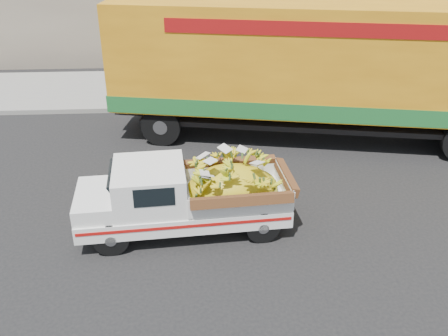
{
  "coord_description": "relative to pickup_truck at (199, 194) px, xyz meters",
  "views": [
    {
      "loc": [
        -1.4,
        -8.83,
        5.93
      ],
      "look_at": [
        -0.87,
        0.49,
        1.03
      ],
      "focal_mm": 40.0,
      "sensor_mm": 36.0,
      "label": 1
    }
  ],
  "objects": [
    {
      "name": "semi_trailer",
      "position": [
        3.63,
        4.32,
        1.33
      ],
      "size": [
        12.08,
        4.67,
        3.8
      ],
      "rotation": [
        0.0,
        0.0,
        -0.19
      ],
      "color": "black",
      "rests_on": "ground"
    },
    {
      "name": "sidewalk",
      "position": [
        1.4,
        8.88,
        -0.72
      ],
      "size": [
        60.0,
        4.0,
        0.14
      ],
      "primitive_type": "cube",
      "color": "gray",
      "rests_on": "ground"
    },
    {
      "name": "curb",
      "position": [
        1.4,
        6.78,
        -0.72
      ],
      "size": [
        60.0,
        0.25,
        0.15
      ],
      "primitive_type": "cube",
      "color": "gray",
      "rests_on": "ground"
    },
    {
      "name": "ground",
      "position": [
        1.4,
        0.17,
        -0.79
      ],
      "size": [
        100.0,
        100.0,
        0.0
      ],
      "primitive_type": "plane",
      "color": "black",
      "rests_on": "ground"
    },
    {
      "name": "pickup_truck",
      "position": [
        0.0,
        0.0,
        0.0
      ],
      "size": [
        4.31,
        1.88,
        1.47
      ],
      "rotation": [
        0.0,
        0.0,
        0.08
      ],
      "color": "black",
      "rests_on": "ground"
    }
  ]
}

